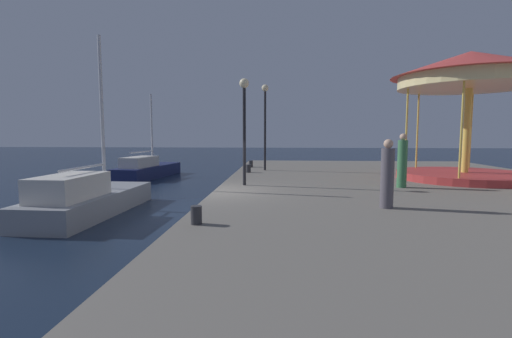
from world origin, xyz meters
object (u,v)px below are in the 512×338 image
(sailboat_navy, at_px, (147,169))
(lamp_post_mid_promenade, at_px, (265,112))
(bollard_north, at_px, (196,215))
(bollard_south, at_px, (251,164))
(bollard_center, at_px, (248,169))
(sailboat_grey, at_px, (87,199))
(person_far_corner, at_px, (387,176))
(person_mid_promenade, at_px, (402,162))
(lamp_post_near_edge, at_px, (244,112))
(carousel, at_px, (469,84))

(sailboat_navy, relative_size, lamp_post_mid_promenade, 1.35)
(bollard_north, relative_size, bollard_south, 1.00)
(bollard_north, distance_m, bollard_center, 10.55)
(sailboat_grey, bearing_deg, person_far_corner, -12.24)
(sailboat_grey, relative_size, sailboat_navy, 1.02)
(sailboat_navy, xyz_separation_m, person_mid_promenade, (12.76, -8.71, 1.19))
(bollard_center, bearing_deg, lamp_post_near_edge, -86.89)
(lamp_post_mid_promenade, xyz_separation_m, bollard_south, (-0.89, 1.60, -2.87))
(lamp_post_mid_promenade, relative_size, person_far_corner, 2.50)
(person_far_corner, bearing_deg, bollard_south, 111.70)
(lamp_post_near_edge, bearing_deg, bollard_center, 93.11)
(lamp_post_near_edge, height_order, person_mid_promenade, lamp_post_near_edge)
(bollard_center, bearing_deg, lamp_post_mid_promenade, 57.25)
(bollard_north, xyz_separation_m, bollard_south, (0.10, 13.35, 0.00))
(sailboat_navy, xyz_separation_m, lamp_post_mid_promenade, (7.54, -2.79, 3.34))
(lamp_post_near_edge, xyz_separation_m, bollard_north, (-0.45, -6.03, -2.55))
(lamp_post_near_edge, bearing_deg, sailboat_grey, -159.03)
(sailboat_grey, bearing_deg, bollard_center, 52.96)
(sailboat_grey, relative_size, bollard_south, 15.59)
(sailboat_navy, distance_m, person_mid_promenade, 15.49)
(sailboat_grey, relative_size, person_mid_promenade, 3.19)
(person_mid_promenade, bearing_deg, sailboat_grey, -170.73)
(person_far_corner, bearing_deg, sailboat_navy, 131.74)
(sailboat_navy, distance_m, bollard_center, 7.87)
(carousel, relative_size, bollard_north, 15.73)
(sailboat_grey, relative_size, bollard_center, 15.59)
(carousel, height_order, person_mid_promenade, carousel)
(carousel, height_order, bollard_south, carousel)
(bollard_north, distance_m, person_far_corner, 5.07)
(bollard_north, height_order, bollard_south, same)
(lamp_post_near_edge, xyz_separation_m, bollard_center, (-0.25, 4.52, -2.55))
(sailboat_grey, distance_m, person_mid_promenade, 11.10)
(sailboat_grey, relative_size, person_far_corner, 3.45)
(carousel, relative_size, lamp_post_mid_promenade, 1.39)
(sailboat_navy, bearing_deg, person_mid_promenade, -34.30)
(bollard_center, distance_m, bollard_south, 2.81)
(lamp_post_mid_promenade, bearing_deg, carousel, -20.85)
(lamp_post_near_edge, relative_size, person_mid_promenade, 2.04)
(sailboat_navy, bearing_deg, lamp_post_near_edge, -50.55)
(sailboat_grey, xyz_separation_m, sailboat_navy, (-1.87, 10.48, -0.03))
(sailboat_grey, bearing_deg, bollard_south, 62.75)
(carousel, relative_size, person_mid_promenade, 3.22)
(bollard_south, bearing_deg, bollard_north, -90.41)
(bollard_north, height_order, person_mid_promenade, person_mid_promenade)
(sailboat_grey, height_order, bollard_north, sailboat_grey)
(person_mid_promenade, bearing_deg, carousel, 36.89)
(carousel, bearing_deg, sailboat_navy, 159.41)
(carousel, distance_m, bollard_north, 13.39)
(bollard_south, distance_m, person_far_corner, 12.18)
(lamp_post_near_edge, bearing_deg, lamp_post_mid_promenade, 84.67)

